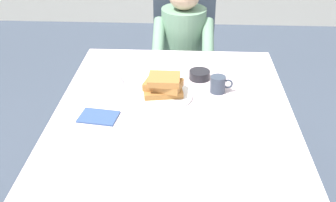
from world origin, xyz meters
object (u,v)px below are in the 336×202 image
dining_table_main (173,133)px  cup_coffee (218,84)px  diner_person (183,45)px  fork_left_of_plate (125,97)px  plate_breakfast (164,95)px  spoon_near_edge (157,133)px  syrup_pitcher (117,77)px  chair_diner (183,54)px  knife_right_of_plate (203,99)px  breakfast_stack (163,85)px  bowl_butter (200,75)px

dining_table_main → cup_coffee: (0.21, 0.24, 0.13)m
diner_person → cup_coffee: diner_person is taller
diner_person → fork_left_of_plate: (-0.27, -0.86, 0.07)m
plate_breakfast → spoon_near_edge: plate_breakfast is taller
plate_breakfast → spoon_near_edge: (-0.01, -0.31, -0.01)m
syrup_pitcher → spoon_near_edge: size_ratio=0.53×
chair_diner → spoon_near_edge: size_ratio=6.20×
syrup_pitcher → plate_breakfast: bearing=-27.1°
cup_coffee → spoon_near_edge: (-0.28, -0.38, -0.04)m
syrup_pitcher → knife_right_of_plate: bearing=-18.6°
cup_coffee → fork_left_of_plate: size_ratio=0.63×
diner_person → chair_diner: bearing=-90.0°
diner_person → dining_table_main: bearing=88.5°
breakfast_stack → chair_diner: bearing=85.2°
dining_table_main → chair_diner: (0.03, 1.17, -0.12)m
diner_person → cup_coffee: bearing=103.6°
chair_diner → knife_right_of_plate: chair_diner is taller
fork_left_of_plate → bowl_butter: bearing=-56.2°
syrup_pitcher → spoon_near_edge: 0.50m
dining_table_main → spoon_near_edge: (-0.07, -0.13, 0.09)m
bowl_butter → diner_person: bearing=98.7°
breakfast_stack → bowl_butter: (0.18, 0.20, -0.04)m
chair_diner → fork_left_of_plate: (-0.27, -1.01, 0.21)m
plate_breakfast → breakfast_stack: size_ratio=1.36×
cup_coffee → bowl_butter: 0.17m
dining_table_main → diner_person: 1.01m
cup_coffee → knife_right_of_plate: 0.12m
knife_right_of_plate → cup_coffee: bearing=-48.2°
chair_diner → diner_person: (-0.00, -0.16, 0.14)m
syrup_pitcher → breakfast_stack: bearing=-26.3°
chair_diner → bowl_butter: 0.83m
breakfast_stack → syrup_pitcher: 0.28m
cup_coffee → fork_left_of_plate: 0.47m
cup_coffee → syrup_pitcher: size_ratio=1.41×
plate_breakfast → knife_right_of_plate: plate_breakfast is taller
breakfast_stack → dining_table_main: bearing=-73.2°
plate_breakfast → cup_coffee: (0.27, 0.06, 0.03)m
dining_table_main → knife_right_of_plate: 0.23m
spoon_near_edge → chair_diner: bearing=102.9°
chair_diner → cup_coffee: (0.19, -0.93, 0.25)m
diner_person → cup_coffee: size_ratio=9.91×
syrup_pitcher → spoon_near_edge: (0.24, -0.44, -0.04)m
cup_coffee → fork_left_of_plate: bearing=-169.7°
chair_diner → fork_left_of_plate: chair_diner is taller
diner_person → plate_breakfast: diner_person is taller
plate_breakfast → breakfast_stack: (-0.00, 0.01, 0.05)m
fork_left_of_plate → knife_right_of_plate: bearing=-87.5°
cup_coffee → bowl_butter: bearing=122.8°
diner_person → knife_right_of_plate: (0.11, -0.86, 0.07)m
diner_person → knife_right_of_plate: bearing=97.3°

